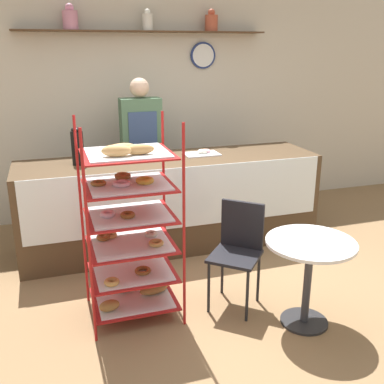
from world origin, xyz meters
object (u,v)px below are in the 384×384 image
object	(u,v)px
pastry_rack	(131,229)
donut_tray_counter	(203,153)
cafe_chair	(238,244)
coffee_carafe	(77,146)
cafe_table	(309,262)
person_worker	(142,148)

from	to	relation	value
pastry_rack	donut_tray_counter	world-z (taller)	pastry_rack
pastry_rack	cafe_chair	xyz separation A→B (m)	(0.86, -0.10, -0.20)
coffee_carafe	cafe_table	bearing A→B (deg)	-49.69
coffee_carafe	person_worker	bearing A→B (deg)	37.81
cafe_chair	donut_tray_counter	bearing A→B (deg)	124.42
pastry_rack	person_worker	distance (m)	1.90
person_worker	cafe_chair	size ratio (longest dim) A/B	2.01
cafe_table	coffee_carafe	bearing A→B (deg)	130.31
cafe_chair	coffee_carafe	world-z (taller)	coffee_carafe
pastry_rack	cafe_table	world-z (taller)	pastry_rack
coffee_carafe	cafe_chair	bearing A→B (deg)	-49.70
cafe_table	donut_tray_counter	world-z (taller)	donut_tray_counter
cafe_chair	donut_tray_counter	distance (m)	1.47
cafe_chair	coffee_carafe	xyz separation A→B (m)	(-1.14, 1.34, 0.61)
pastry_rack	coffee_carafe	xyz separation A→B (m)	(-0.28, 1.24, 0.41)
person_worker	coffee_carafe	bearing A→B (deg)	-142.19
pastry_rack	coffee_carafe	world-z (taller)	pastry_rack
person_worker	coffee_carafe	size ratio (longest dim) A/B	4.72
donut_tray_counter	pastry_rack	bearing A→B (deg)	-128.86
pastry_rack	cafe_table	xyz separation A→B (m)	(1.25, -0.56, -0.21)
coffee_carafe	donut_tray_counter	size ratio (longest dim) A/B	0.99
person_worker	donut_tray_counter	size ratio (longest dim) A/B	4.68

